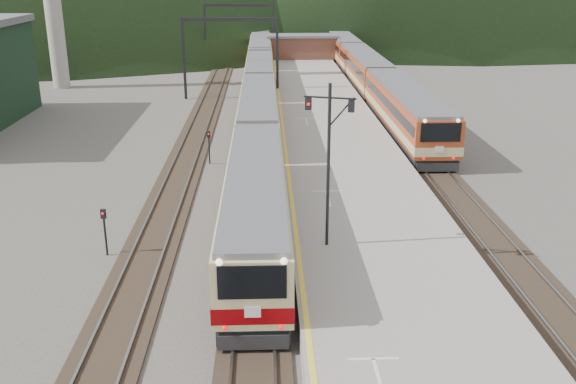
{
  "coord_description": "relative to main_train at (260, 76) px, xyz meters",
  "views": [
    {
      "loc": [
        0.49,
        -9.92,
        12.59
      ],
      "look_at": [
        1.6,
        20.26,
        2.0
      ],
      "focal_mm": 40.0,
      "sensor_mm": 36.0,
      "label": 1
    }
  ],
  "objects": [
    {
      "name": "second_train",
      "position": [
        11.5,
        3.78,
        0.19
      ],
      "size": [
        3.11,
        63.74,
        3.8
      ],
      "color": "#A23E1C",
      "rests_on": "track_second"
    },
    {
      "name": "gantry_near",
      "position": [
        -2.85,
        -1.93,
        3.65
      ],
      "size": [
        9.55,
        0.25,
        8.0
      ],
      "color": "black",
      "rests_on": "ground"
    },
    {
      "name": "track_main",
      "position": [
        0.0,
        -16.93,
        -1.87
      ],
      "size": [
        2.6,
        200.0,
        0.23
      ],
      "color": "black",
      "rests_on": "ground"
    },
    {
      "name": "gantry_far",
      "position": [
        -2.85,
        23.07,
        3.65
      ],
      "size": [
        9.55,
        0.25,
        8.0
      ],
      "color": "black",
      "rests_on": "ground"
    },
    {
      "name": "main_train",
      "position": [
        0.0,
        0.0,
        0.0
      ],
      "size": [
        2.79,
        95.87,
        3.41
      ],
      "color": "#C7BB81",
      "rests_on": "track_main"
    },
    {
      "name": "platform",
      "position": [
        5.6,
        -18.93,
        -1.43
      ],
      "size": [
        8.0,
        100.0,
        1.0
      ],
      "primitive_type": "cube",
      "color": "gray",
      "rests_on": "ground"
    },
    {
      "name": "track_second",
      "position": [
        11.5,
        -16.93,
        -1.87
      ],
      "size": [
        2.6,
        200.0,
        0.23
      ],
      "color": "black",
      "rests_on": "ground"
    },
    {
      "name": "track_far",
      "position": [
        -5.0,
        -16.93,
        -1.87
      ],
      "size": [
        2.6,
        200.0,
        0.23
      ],
      "color": "black",
      "rests_on": "ground"
    },
    {
      "name": "short_signal_b",
      "position": [
        -3.29,
        -24.98,
        -0.47
      ],
      "size": [
        0.24,
        0.18,
        2.27
      ],
      "color": "black",
      "rests_on": "ground"
    },
    {
      "name": "signal_mast",
      "position": [
        3.16,
        -40.9,
        3.42
      ],
      "size": [
        2.12,
        0.77,
        7.16
      ],
      "color": "black",
      "rests_on": "platform"
    },
    {
      "name": "station_shed",
      "position": [
        5.6,
        21.07,
        0.64
      ],
      "size": [
        9.4,
        4.4,
        3.1
      ],
      "color": "brown",
      "rests_on": "platform"
    },
    {
      "name": "short_signal_c",
      "position": [
        -6.89,
        -39.49,
        -0.47
      ],
      "size": [
        0.24,
        0.2,
        2.27
      ],
      "color": "black",
      "rests_on": "ground"
    }
  ]
}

